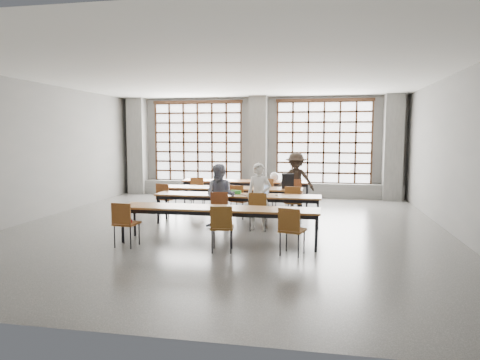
# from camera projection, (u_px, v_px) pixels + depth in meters

# --- Properties ---
(floor) EXTENTS (11.00, 11.00, 0.00)m
(floor) POSITION_uv_depth(u_px,v_px,m) (226.00, 227.00, 10.03)
(floor) COLOR #4E4E4B
(floor) RESTS_ON ground
(ceiling) EXTENTS (11.00, 11.00, 0.00)m
(ceiling) POSITION_uv_depth(u_px,v_px,m) (226.00, 76.00, 9.67)
(ceiling) COLOR silver
(ceiling) RESTS_ON floor
(wall_back) EXTENTS (10.00, 0.00, 10.00)m
(wall_back) POSITION_uv_depth(u_px,v_px,m) (259.00, 147.00, 15.22)
(wall_back) COLOR #61615E
(wall_back) RESTS_ON floor
(wall_front) EXTENTS (10.00, 0.00, 10.00)m
(wall_front) POSITION_uv_depth(u_px,v_px,m) (113.00, 174.00, 4.47)
(wall_front) COLOR #61615E
(wall_front) RESTS_ON floor
(wall_left) EXTENTS (0.00, 11.00, 11.00)m
(wall_left) POSITION_uv_depth(u_px,v_px,m) (32.00, 151.00, 10.76)
(wall_left) COLOR #61615E
(wall_left) RESTS_ON floor
(wall_right) EXTENTS (0.00, 11.00, 11.00)m
(wall_right) POSITION_uv_depth(u_px,v_px,m) (459.00, 155.00, 8.93)
(wall_right) COLOR #61615E
(wall_right) RESTS_ON floor
(column_left) EXTENTS (0.60, 0.55, 3.50)m
(column_left) POSITION_uv_depth(u_px,v_px,m) (138.00, 146.00, 15.78)
(column_left) COLOR #5A5B58
(column_left) RESTS_ON floor
(column_mid) EXTENTS (0.60, 0.55, 3.50)m
(column_mid) POSITION_uv_depth(u_px,v_px,m) (258.00, 147.00, 14.95)
(column_mid) COLOR #5A5B58
(column_mid) RESTS_ON floor
(column_right) EXTENTS (0.60, 0.55, 3.50)m
(column_right) POSITION_uv_depth(u_px,v_px,m) (393.00, 148.00, 14.13)
(column_right) COLOR #5A5B58
(column_right) RESTS_ON floor
(window_left) EXTENTS (3.32, 0.12, 3.00)m
(window_left) POSITION_uv_depth(u_px,v_px,m) (198.00, 142.00, 15.54)
(window_left) COLOR white
(window_left) RESTS_ON wall_back
(window_right) EXTENTS (3.32, 0.12, 3.00)m
(window_right) POSITION_uv_depth(u_px,v_px,m) (324.00, 143.00, 14.72)
(window_right) COLOR white
(window_right) RESTS_ON wall_back
(sill_ledge) EXTENTS (9.80, 0.35, 0.50)m
(sill_ledge) POSITION_uv_depth(u_px,v_px,m) (258.00, 189.00, 15.19)
(sill_ledge) COLOR #5A5B58
(sill_ledge) RESTS_ON floor
(desk_row_a) EXTENTS (4.00, 0.70, 0.73)m
(desk_row_a) POSITION_uv_depth(u_px,v_px,m) (246.00, 183.00, 13.46)
(desk_row_a) COLOR brown
(desk_row_a) RESTS_ON floor
(desk_row_b) EXTENTS (4.00, 0.70, 0.73)m
(desk_row_b) POSITION_uv_depth(u_px,v_px,m) (229.00, 190.00, 11.73)
(desk_row_b) COLOR brown
(desk_row_b) RESTS_ON floor
(desk_row_c) EXTENTS (4.00, 0.70, 0.73)m
(desk_row_c) POSITION_uv_depth(u_px,v_px,m) (237.00, 197.00, 10.33)
(desk_row_c) COLOR brown
(desk_row_c) RESTS_ON floor
(desk_row_d) EXTENTS (4.00, 0.70, 0.73)m
(desk_row_d) POSITION_uv_depth(u_px,v_px,m) (219.00, 211.00, 8.49)
(desk_row_d) COLOR brown
(desk_row_d) RESTS_ON floor
(chair_back_left) EXTENTS (0.47, 0.48, 0.88)m
(chair_back_left) POSITION_uv_depth(u_px,v_px,m) (198.00, 188.00, 13.11)
(chair_back_left) COLOR brown
(chair_back_left) RESTS_ON floor
(chair_back_mid) EXTENTS (0.49, 0.49, 0.88)m
(chair_back_mid) POSITION_uv_depth(u_px,v_px,m) (268.00, 190.00, 12.72)
(chair_back_mid) COLOR brown
(chair_back_mid) RESTS_ON floor
(chair_back_right) EXTENTS (0.45, 0.45, 0.88)m
(chair_back_right) POSITION_uv_depth(u_px,v_px,m) (295.00, 190.00, 12.57)
(chair_back_right) COLOR brown
(chair_back_right) RESTS_ON floor
(chair_mid_left) EXTENTS (0.51, 0.52, 0.88)m
(chair_mid_left) POSITION_uv_depth(u_px,v_px,m) (165.00, 196.00, 11.43)
(chair_mid_left) COLOR brown
(chair_mid_left) RESTS_ON floor
(chair_mid_centre) EXTENTS (0.52, 0.52, 0.88)m
(chair_mid_centre) POSITION_uv_depth(u_px,v_px,m) (238.00, 198.00, 11.06)
(chair_mid_centre) COLOR brown
(chair_mid_centre) RESTS_ON floor
(chair_mid_right) EXTENTS (0.45, 0.45, 0.88)m
(chair_mid_right) POSITION_uv_depth(u_px,v_px,m) (293.00, 200.00, 10.80)
(chair_mid_right) COLOR brown
(chair_mid_right) RESTS_ON floor
(chair_front_left) EXTENTS (0.48, 0.48, 0.88)m
(chair_front_left) POSITION_uv_depth(u_px,v_px,m) (220.00, 206.00, 9.78)
(chair_front_left) COLOR maroon
(chair_front_left) RESTS_ON floor
(chair_front_right) EXTENTS (0.43, 0.43, 0.88)m
(chair_front_right) POSITION_uv_depth(u_px,v_px,m) (258.00, 207.00, 9.62)
(chair_front_right) COLOR brown
(chair_front_right) RESTS_ON floor
(chair_near_left) EXTENTS (0.45, 0.45, 0.88)m
(chair_near_left) POSITION_uv_depth(u_px,v_px,m) (125.00, 220.00, 8.20)
(chair_near_left) COLOR brown
(chair_near_left) RESTS_ON floor
(chair_near_mid) EXTENTS (0.48, 0.48, 0.88)m
(chair_near_mid) POSITION_uv_depth(u_px,v_px,m) (222.00, 224.00, 7.85)
(chair_near_mid) COLOR brown
(chair_near_mid) RESTS_ON floor
(chair_near_right) EXTENTS (0.51, 0.52, 0.88)m
(chair_near_right) POSITION_uv_depth(u_px,v_px,m) (291.00, 226.00, 7.62)
(chair_near_right) COLOR brown
(chair_near_right) RESTS_ON floor
(student_male) EXTENTS (0.57, 0.38, 1.53)m
(student_male) POSITION_uv_depth(u_px,v_px,m) (259.00, 197.00, 9.72)
(student_male) COLOR white
(student_male) RESTS_ON floor
(student_female) EXTENTS (0.76, 0.61, 1.49)m
(student_female) POSITION_uv_depth(u_px,v_px,m) (221.00, 196.00, 9.89)
(student_female) COLOR #182049
(student_female) RESTS_ON floor
(student_back) EXTENTS (1.08, 0.64, 1.64)m
(student_back) POSITION_uv_depth(u_px,v_px,m) (296.00, 180.00, 12.66)
(student_back) COLOR black
(student_back) RESTS_ON floor
(laptop_front) EXTENTS (0.42, 0.38, 0.26)m
(laptop_front) POSITION_uv_depth(u_px,v_px,m) (261.00, 192.00, 10.32)
(laptop_front) COLOR silver
(laptop_front) RESTS_ON desk_row_c
(laptop_back) EXTENTS (0.38, 0.33, 0.26)m
(laptop_back) POSITION_uv_depth(u_px,v_px,m) (289.00, 179.00, 13.31)
(laptop_back) COLOR silver
(laptop_back) RESTS_ON desk_row_a
(mouse) EXTENTS (0.11, 0.09, 0.04)m
(mouse) POSITION_uv_depth(u_px,v_px,m) (276.00, 195.00, 10.13)
(mouse) COLOR silver
(mouse) RESTS_ON desk_row_c
(green_box) EXTENTS (0.26, 0.15, 0.09)m
(green_box) POSITION_uv_depth(u_px,v_px,m) (236.00, 192.00, 10.40)
(green_box) COLOR green
(green_box) RESTS_ON desk_row_c
(phone) EXTENTS (0.14, 0.10, 0.01)m
(phone) POSITION_uv_depth(u_px,v_px,m) (244.00, 195.00, 10.19)
(phone) COLOR black
(phone) RESTS_ON desk_row_c
(paper_sheet_a) EXTENTS (0.31, 0.22, 0.00)m
(paper_sheet_a) POSITION_uv_depth(u_px,v_px,m) (208.00, 187.00, 11.88)
(paper_sheet_a) COLOR silver
(paper_sheet_a) RESTS_ON desk_row_b
(paper_sheet_b) EXTENTS (0.35, 0.29, 0.00)m
(paper_sheet_b) POSITION_uv_depth(u_px,v_px,m) (218.00, 187.00, 11.73)
(paper_sheet_b) COLOR white
(paper_sheet_b) RESTS_ON desk_row_b
(paper_sheet_c) EXTENTS (0.34, 0.27, 0.00)m
(paper_sheet_c) POSITION_uv_depth(u_px,v_px,m) (233.00, 187.00, 11.70)
(paper_sheet_c) COLOR silver
(paper_sheet_c) RESTS_ON desk_row_b
(backpack) EXTENTS (0.34, 0.23, 0.40)m
(backpack) POSITION_uv_depth(u_px,v_px,m) (288.00, 181.00, 11.46)
(backpack) COLOR black
(backpack) RESTS_ON desk_row_b
(plastic_bag) EXTENTS (0.27, 0.22, 0.29)m
(plastic_bag) POSITION_uv_depth(u_px,v_px,m) (274.00, 177.00, 13.32)
(plastic_bag) COLOR white
(plastic_bag) RESTS_ON desk_row_a
(red_pouch) EXTENTS (0.21, 0.11, 0.06)m
(red_pouch) POSITION_uv_depth(u_px,v_px,m) (127.00, 221.00, 8.28)
(red_pouch) COLOR maroon
(red_pouch) RESTS_ON chair_near_left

